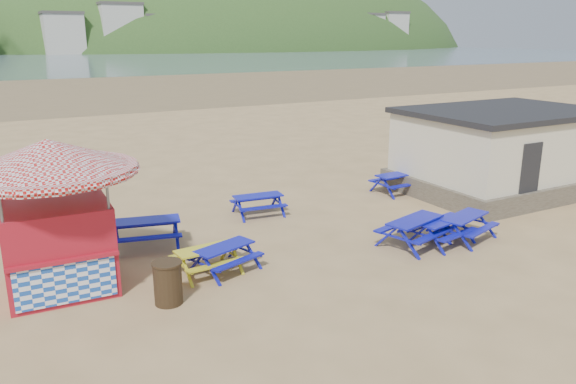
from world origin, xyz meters
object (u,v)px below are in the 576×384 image
picnic_table_blue_b (258,205)px  ice_cream_kiosk (53,196)px  picnic_table_yellow (207,260)px  amenity_block (502,150)px  picnic_table_blue_a (146,233)px  litter_bin (168,283)px

picnic_table_blue_b → ice_cream_kiosk: bearing=-150.5°
picnic_table_yellow → amenity_block: size_ratio=0.23×
picnic_table_blue_a → litter_bin: bearing=-84.8°
litter_bin → amenity_block: amenity_block is taller
picnic_table_yellow → amenity_block: (12.87, 2.06, 1.23)m
amenity_block → picnic_table_yellow: bearing=-170.9°
picnic_table_blue_a → picnic_table_yellow: size_ratio=1.30×
picnic_table_blue_b → picnic_table_blue_a: bearing=-158.5°
picnic_table_yellow → litter_bin: size_ratio=1.70×
picnic_table_blue_b → ice_cream_kiosk: ice_cream_kiosk is taller
picnic_table_blue_a → picnic_table_blue_b: picnic_table_blue_a is taller
picnic_table_yellow → litter_bin: litter_bin is taller
picnic_table_blue_a → picnic_table_yellow: bearing=-58.5°
picnic_table_blue_a → amenity_block: 13.79m
picnic_table_blue_a → picnic_table_yellow: (0.86, -2.58, -0.06)m
picnic_table_blue_b → ice_cream_kiosk: size_ratio=0.42×
picnic_table_yellow → ice_cream_kiosk: ice_cream_kiosk is taller
picnic_table_blue_a → ice_cream_kiosk: ice_cream_kiosk is taller
ice_cream_kiosk → amenity_block: (16.23, 1.19, -0.70)m
picnic_table_yellow → ice_cream_kiosk: bearing=161.0°
litter_bin → amenity_block: (14.25, 3.23, 1.06)m
picnic_table_blue_a → picnic_table_blue_b: (4.08, 1.11, -0.06)m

